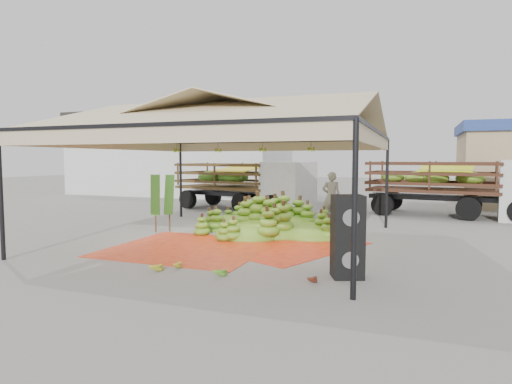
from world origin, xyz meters
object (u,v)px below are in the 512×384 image
at_px(banana_heap, 272,214).
at_px(vendor, 331,197).
at_px(truck_right, 463,182).
at_px(speaker_stack, 347,237).
at_px(truck_left, 248,180).

height_order(banana_heap, vendor, vendor).
height_order(banana_heap, truck_right, truck_right).
relative_size(banana_heap, speaker_stack, 3.28).
distance_m(banana_heap, vendor, 3.30).
xyz_separation_m(banana_heap, speaker_stack, (3.07, -4.47, 0.24)).
distance_m(speaker_stack, truck_right, 11.06).
bearing_deg(truck_right, truck_left, -166.68).
xyz_separation_m(speaker_stack, truck_left, (-5.98, 9.77, 0.55)).
relative_size(vendor, truck_right, 0.27).
height_order(speaker_stack, truck_left, truck_left).
bearing_deg(banana_heap, vendor, 65.72).
bearing_deg(truck_left, vendor, -16.49).
bearing_deg(banana_heap, truck_right, 45.52).
bearing_deg(vendor, banana_heap, 56.43).
xyz_separation_m(speaker_stack, truck_right, (2.98, 10.63, 0.61)).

